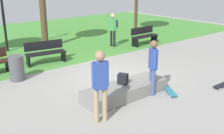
% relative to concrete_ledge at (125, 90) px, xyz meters
% --- Properties ---
extents(ground_plane, '(28.00, 28.00, 0.00)m').
position_rel_concrete_ledge_xyz_m(ground_plane, '(0.73, 1.50, -0.19)').
color(ground_plane, gray).
extents(grass_lawn, '(26.60, 11.86, 0.01)m').
position_rel_concrete_ledge_xyz_m(grass_lawn, '(0.73, 9.57, -0.19)').
color(grass_lawn, '#478C38').
rests_on(grass_lawn, ground_plane).
extents(concrete_ledge, '(2.70, 0.90, 0.38)m').
position_rel_concrete_ledge_xyz_m(concrete_ledge, '(0.00, 0.00, 0.00)').
color(concrete_ledge, gray).
rests_on(concrete_ledge, ground_plane).
extents(backpack_on_ledge, '(0.30, 0.34, 0.32)m').
position_rel_concrete_ledge_xyz_m(backpack_on_ledge, '(-0.03, 0.07, 0.35)').
color(backpack_on_ledge, black).
rests_on(backpack_on_ledge, concrete_ledge).
extents(skater_performing_trick, '(0.42, 0.27, 1.81)m').
position_rel_concrete_ledge_xyz_m(skater_performing_trick, '(-1.46, -0.75, 0.88)').
color(skater_performing_trick, tan).
rests_on(skater_performing_trick, ground_plane).
extents(skater_watching, '(0.34, 0.38, 1.66)m').
position_rel_concrete_ledge_xyz_m(skater_watching, '(0.76, -0.37, 0.78)').
color(skater_watching, '#3F5184').
rests_on(skater_watching, ground_plane).
extents(skateboard_by_ledge, '(0.58, 0.79, 0.08)m').
position_rel_concrete_ledge_xyz_m(skateboard_by_ledge, '(1.24, -0.68, -0.13)').
color(skateboard_by_ledge, teal).
rests_on(skateboard_by_ledge, ground_plane).
extents(skateboard_spare, '(0.80, 0.21, 0.08)m').
position_rel_concrete_ledge_xyz_m(skateboard_spare, '(2.96, -1.43, -0.13)').
color(skateboard_spare, black).
rests_on(skateboard_spare, ground_plane).
extents(park_bench_far_right, '(1.61, 0.51, 0.91)m').
position_rel_concrete_ledge_xyz_m(park_bench_far_right, '(5.18, 4.34, 0.29)').
color(park_bench_far_right, black).
rests_on(park_bench_far_right, ground_plane).
extents(park_bench_near_path, '(1.65, 0.70, 0.91)m').
position_rel_concrete_ledge_xyz_m(park_bench_near_path, '(-0.35, 4.53, 0.29)').
color(park_bench_near_path, black).
rests_on(park_bench_near_path, ground_plane).
extents(trash_bin, '(0.50, 0.50, 0.86)m').
position_rel_concrete_ledge_xyz_m(trash_bin, '(-1.98, 3.36, 0.24)').
color(trash_bin, '#4C4C51').
rests_on(trash_bin, ground_plane).
extents(pedestrian_with_backpack, '(0.37, 0.43, 1.68)m').
position_rel_concrete_ledge_xyz_m(pedestrian_with_backpack, '(3.65, 5.04, 0.82)').
color(pedestrian_with_backpack, black).
rests_on(pedestrian_with_backpack, ground_plane).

